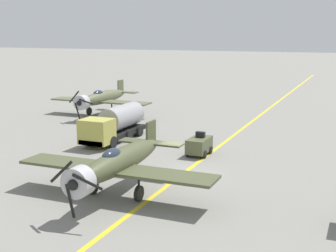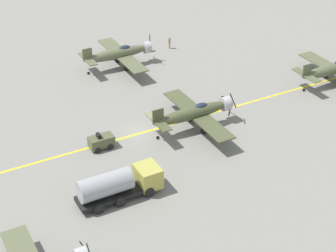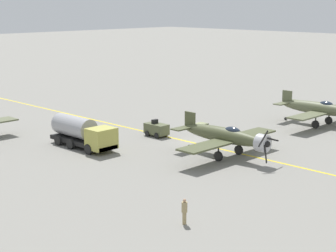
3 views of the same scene
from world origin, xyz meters
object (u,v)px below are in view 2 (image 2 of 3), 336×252
airplane_far_center (334,69)px  fuel_tanker (119,184)px  ground_crew_inspecting (169,42)px  airplane_mid_center (195,113)px  tow_tractor (101,141)px  airplane_mid_left (120,53)px

airplane_far_center → fuel_tanker: size_ratio=1.50×
airplane_far_center → ground_crew_inspecting: bearing=-152.9°
airplane_mid_center → fuel_tanker: (7.15, -12.23, -0.50)m
ground_crew_inspecting → tow_tractor: bearing=-43.9°
airplane_far_center → tow_tractor: 31.56m
fuel_tanker → ground_crew_inspecting: size_ratio=4.57×
airplane_mid_left → tow_tractor: bearing=-23.0°
fuel_tanker → ground_crew_inspecting: 34.34m
airplane_far_center → tow_tractor: size_ratio=4.62×
airplane_far_center → fuel_tanker: (8.23, -33.24, -0.50)m
airplane_mid_center → fuel_tanker: bearing=-71.5°
airplane_mid_left → airplane_far_center: bearing=58.8°
airplane_far_center → airplane_mid_left: size_ratio=1.00×
tow_tractor → airplane_far_center: bearing=89.6°
fuel_tanker → tow_tractor: bearing=168.6°
airplane_far_center → ground_crew_inspecting: airplane_far_center is taller
airplane_mid_left → tow_tractor: size_ratio=4.62×
airplane_mid_center → airplane_mid_left: size_ratio=1.00×
airplane_mid_left → fuel_tanker: 27.84m
fuel_tanker → tow_tractor: (-8.45, 1.71, -0.72)m
tow_tractor → airplane_mid_center: bearing=83.0°
airplane_mid_left → ground_crew_inspecting: 9.19m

